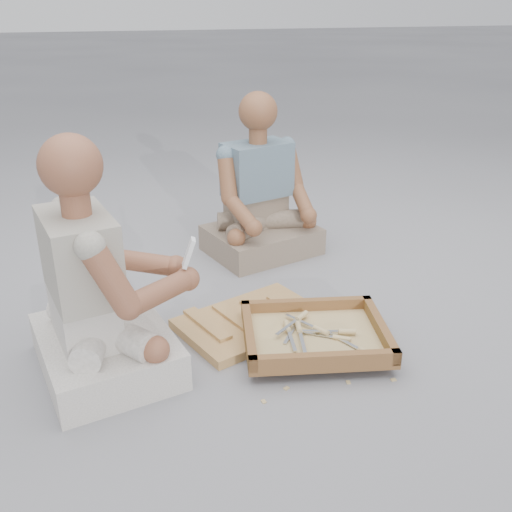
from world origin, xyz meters
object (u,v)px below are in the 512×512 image
object	(u,v)px
carved_panel	(252,322)
tool_tray	(315,335)
craftsman	(98,297)
companion	(260,202)

from	to	relation	value
carved_panel	tool_tray	size ratio (longest dim) A/B	0.91
carved_panel	tool_tray	bearing A→B (deg)	-54.88
craftsman	companion	xyz separation A→B (m)	(0.94, 0.87, -0.02)
companion	carved_panel	bearing A→B (deg)	54.54
carved_panel	companion	size ratio (longest dim) A/B	0.68
craftsman	companion	size ratio (longest dim) A/B	1.03
carved_panel	craftsman	bearing A→B (deg)	-169.97
craftsman	carved_panel	bearing A→B (deg)	90.93
tool_tray	companion	world-z (taller)	companion
tool_tray	craftsman	bearing A→B (deg)	169.78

